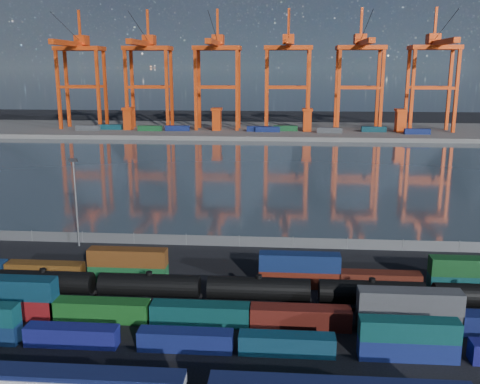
{
  "coord_description": "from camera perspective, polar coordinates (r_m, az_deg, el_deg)",
  "views": [
    {
      "loc": [
        7.57,
        -66.63,
        32.57
      ],
      "look_at": [
        0.0,
        30.0,
        10.0
      ],
      "focal_mm": 40.0,
      "sensor_mm": 36.0,
      "label": 1
    }
  ],
  "objects": [
    {
      "name": "yard_light_mast",
      "position": [
        102.63,
        -17.13,
        -0.59
      ],
      "size": [
        1.6,
        0.4,
        16.6
      ],
      "color": "slate",
      "rests_on": "ground"
    },
    {
      "name": "distant_mountains",
      "position": [
        1678.08,
        6.73,
        19.45
      ],
      "size": [
        2470.0,
        1100.0,
        520.0
      ],
      "color": "#1E2630",
      "rests_on": "ground"
    },
    {
      "name": "tanker_string",
      "position": [
        76.55,
        -3.89,
        -10.23
      ],
      "size": [
        123.33,
        3.19,
        4.56
      ],
      "color": "black",
      "rests_on": "ground"
    },
    {
      "name": "waterfront_fence",
      "position": [
        100.04,
        -0.09,
        -5.29
      ],
      "size": [
        160.12,
        0.12,
        2.2
      ],
      "color": "#595B5E",
      "rests_on": "ground"
    },
    {
      "name": "container_row_mid",
      "position": [
        72.63,
        -10.72,
        -11.82
      ],
      "size": [
        141.53,
        2.61,
        5.56
      ],
      "color": "#3A3C3F",
      "rests_on": "ground"
    },
    {
      "name": "gantry_cranes",
      "position": [
        270.48,
        1.33,
        14.1
      ],
      "size": [
        198.38,
        44.88,
        60.78
      ],
      "color": "red",
      "rests_on": "ground"
    },
    {
      "name": "straddle_carriers",
      "position": [
        267.97,
        2.33,
        7.8
      ],
      "size": [
        140.0,
        7.0,
        11.1
      ],
      "color": "red",
      "rests_on": "far_quay"
    },
    {
      "name": "harbor_water",
      "position": [
        174.86,
        1.92,
        2.37
      ],
      "size": [
        700.0,
        700.0,
        0.0
      ],
      "primitive_type": "plane",
      "color": "#323F49",
      "rests_on": "ground"
    },
    {
      "name": "far_quay",
      "position": [
        278.53,
        2.91,
        6.58
      ],
      "size": [
        700.0,
        70.0,
        2.0
      ],
      "primitive_type": "cube",
      "color": "#514F4C",
      "rests_on": "ground"
    },
    {
      "name": "ground",
      "position": [
        74.55,
        -1.85,
        -12.81
      ],
      "size": [
        700.0,
        700.0,
        0.0
      ],
      "primitive_type": "plane",
      "color": "black",
      "rests_on": "ground"
    },
    {
      "name": "quay_containers",
      "position": [
        264.37,
        0.43,
        6.75
      ],
      "size": [
        172.58,
        10.99,
        2.6
      ],
      "color": "navy",
      "rests_on": "far_quay"
    },
    {
      "name": "container_row_north",
      "position": [
        82.58,
        4.35,
        -8.67
      ],
      "size": [
        141.05,
        2.49,
        5.3
      ],
      "color": "#0F1A4E",
      "rests_on": "ground"
    },
    {
      "name": "container_row_south",
      "position": [
        68.38,
        -15.89,
        -14.07
      ],
      "size": [
        138.39,
        2.28,
        4.86
      ],
      "color": "#36393B",
      "rests_on": "ground"
    }
  ]
}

